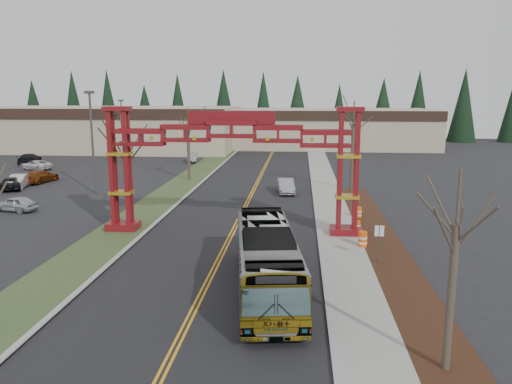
# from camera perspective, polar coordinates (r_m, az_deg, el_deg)

# --- Properties ---
(ground) EXTENTS (200.00, 200.00, 0.00)m
(ground) POSITION_cam_1_polar(r_m,az_deg,el_deg) (19.36, -10.32, -19.18)
(ground) COLOR black
(ground) RESTS_ON ground
(road) EXTENTS (12.00, 110.00, 0.02)m
(road) POSITION_cam_1_polar(r_m,az_deg,el_deg) (42.46, -1.44, -2.11)
(road) COLOR black
(road) RESTS_ON ground
(lane_line_left) EXTENTS (0.12, 100.00, 0.01)m
(lane_line_left) POSITION_cam_1_polar(r_m,az_deg,el_deg) (42.48, -1.60, -2.09)
(lane_line_left) COLOR orange
(lane_line_left) RESTS_ON road
(lane_line_right) EXTENTS (0.12, 100.00, 0.01)m
(lane_line_right) POSITION_cam_1_polar(r_m,az_deg,el_deg) (42.45, -1.28, -2.10)
(lane_line_right) COLOR orange
(lane_line_right) RESTS_ON road
(curb_right) EXTENTS (0.30, 110.00, 0.15)m
(curb_right) POSITION_cam_1_polar(r_m,az_deg,el_deg) (42.21, 6.89, -2.18)
(curb_right) COLOR #A0A19B
(curb_right) RESTS_ON ground
(sidewalk_right) EXTENTS (2.60, 110.00, 0.14)m
(sidewalk_right) POSITION_cam_1_polar(r_m,az_deg,el_deg) (42.29, 8.86, -2.21)
(sidewalk_right) COLOR gray
(sidewalk_right) RESTS_ON ground
(landscape_strip) EXTENTS (2.60, 50.00, 0.12)m
(landscape_strip) POSITION_cam_1_polar(r_m,az_deg,el_deg) (28.33, 16.13, -9.26)
(landscape_strip) COLOR black
(landscape_strip) RESTS_ON ground
(grass_median) EXTENTS (4.00, 110.00, 0.08)m
(grass_median) POSITION_cam_1_polar(r_m,az_deg,el_deg) (44.07, -11.84, -1.82)
(grass_median) COLOR #344422
(grass_median) RESTS_ON ground
(curb_left) EXTENTS (0.30, 110.00, 0.15)m
(curb_left) POSITION_cam_1_polar(r_m,az_deg,el_deg) (43.56, -9.51, -1.84)
(curb_left) COLOR #A0A19B
(curb_left) RESTS_ON ground
(gateway_arch) EXTENTS (18.20, 1.60, 8.90)m
(gateway_arch) POSITION_cam_1_polar(r_m,az_deg,el_deg) (34.60, -2.80, 4.90)
(gateway_arch) COLOR #640D0F
(gateway_arch) RESTS_ON ground
(retail_building_west) EXTENTS (46.00, 22.30, 7.50)m
(retail_building_west) POSITION_cam_1_polar(r_m,az_deg,el_deg) (94.82, -16.54, 7.03)
(retail_building_west) COLOR tan
(retail_building_west) RESTS_ON ground
(retail_building_east) EXTENTS (38.00, 20.30, 7.00)m
(retail_building_east) POSITION_cam_1_polar(r_m,az_deg,el_deg) (96.37, 8.27, 7.28)
(retail_building_east) COLOR tan
(retail_building_east) RESTS_ON ground
(conifer_treeline) EXTENTS (116.10, 5.60, 13.00)m
(conifer_treeline) POSITION_cam_1_polar(r_m,az_deg,el_deg) (108.22, 2.74, 9.36)
(conifer_treeline) COLOR black
(conifer_treeline) RESTS_ON ground
(transit_bus) EXTENTS (4.28, 12.04, 3.28)m
(transit_bus) POSITION_cam_1_polar(r_m,az_deg,el_deg) (24.91, 1.21, -7.79)
(transit_bus) COLOR #B1B5BA
(transit_bus) RESTS_ON ground
(silver_sedan) EXTENTS (2.04, 4.51, 1.44)m
(silver_sedan) POSITION_cam_1_polar(r_m,az_deg,el_deg) (49.89, 3.43, 0.69)
(silver_sedan) COLOR #A5A8AD
(silver_sedan) RESTS_ON ground
(parked_car_near_a) EXTENTS (4.03, 2.27, 1.29)m
(parked_car_near_a) POSITION_cam_1_polar(r_m,az_deg,el_deg) (46.69, -25.81, -1.22)
(parked_car_near_a) COLOR silver
(parked_car_near_a) RESTS_ON ground
(parked_car_near_b) EXTENTS (2.41, 4.58, 1.44)m
(parked_car_near_b) POSITION_cam_1_polar(r_m,az_deg,el_deg) (58.07, -25.52, 1.09)
(parked_car_near_b) COLOR white
(parked_car_near_b) RESTS_ON ground
(parked_car_near_c) EXTENTS (3.70, 5.11, 1.29)m
(parked_car_near_c) POSITION_cam_1_polar(r_m,az_deg,el_deg) (57.75, -26.15, 0.91)
(parked_car_near_c) COLOR black
(parked_car_near_c) RESTS_ON ground
(parked_car_mid_a) EXTENTS (2.70, 5.19, 1.44)m
(parked_car_mid_a) POSITION_cam_1_polar(r_m,az_deg,el_deg) (60.85, -23.47, 1.67)
(parked_car_mid_a) COLOR maroon
(parked_car_mid_a) RESTS_ON ground
(parked_car_far_a) EXTENTS (2.03, 4.14, 1.31)m
(parked_car_far_a) POSITION_cam_1_polar(r_m,az_deg,el_deg) (73.71, -7.29, 3.94)
(parked_car_far_a) COLOR #9B9EA2
(parked_car_far_a) RESTS_ON ground
(parked_car_far_b) EXTENTS (4.96, 3.62, 1.25)m
(parked_car_far_b) POSITION_cam_1_polar(r_m,az_deg,el_deg) (71.53, -23.88, 2.84)
(parked_car_far_b) COLOR white
(parked_car_far_b) RESTS_ON ground
(parked_car_far_c) EXTENTS (3.03, 5.45, 1.49)m
(parked_car_far_c) POSITION_cam_1_polar(r_m,az_deg,el_deg) (78.05, -24.47, 3.49)
(parked_car_far_c) COLOR black
(parked_car_far_c) RESTS_ON ground
(bare_tree_median_mid) EXTENTS (3.42, 3.42, 7.94)m
(bare_tree_median_mid) POSITION_cam_1_polar(r_m,az_deg,el_deg) (37.64, -14.75, 4.54)
(bare_tree_median_mid) COLOR #382D26
(bare_tree_median_mid) RESTS_ON ground
(bare_tree_median_far) EXTENTS (3.32, 3.32, 8.25)m
(bare_tree_median_far) POSITION_cam_1_polar(r_m,az_deg,el_deg) (57.49, -7.78, 7.30)
(bare_tree_median_far) COLOR #382D26
(bare_tree_median_far) RESTS_ON ground
(bare_tree_right_near) EXTENTS (2.88, 2.88, 7.31)m
(bare_tree_right_near) POSITION_cam_1_polar(r_m,az_deg,el_deg) (18.08, 21.94, -3.60)
(bare_tree_right_near) COLOR #382D26
(bare_tree_right_near) RESTS_ON ground
(bare_tree_right_far) EXTENTS (3.50, 3.50, 9.09)m
(bare_tree_right_far) POSITION_cam_1_polar(r_m,az_deg,el_deg) (51.22, 11.08, 7.55)
(bare_tree_right_far) COLOR #382D26
(bare_tree_right_far) RESTS_ON ground
(light_pole_near) EXTENTS (0.87, 0.44, 10.05)m
(light_pole_near) POSITION_cam_1_polar(r_m,az_deg,el_deg) (51.57, -18.24, 6.20)
(light_pole_near) COLOR #3F3F44
(light_pole_near) RESTS_ON ground
(light_pole_far) EXTENTS (0.78, 0.39, 8.95)m
(light_pole_far) POSITION_cam_1_polar(r_m,az_deg,el_deg) (78.37, -15.06, 7.39)
(light_pole_far) COLOR #3F3F44
(light_pole_far) RESTS_ON ground
(street_sign) EXTENTS (0.53, 0.06, 2.31)m
(street_sign) POSITION_cam_1_polar(r_m,az_deg,el_deg) (29.69, 13.89, -4.96)
(street_sign) COLOR #3F3F44
(street_sign) RESTS_ON ground
(barrel_south) EXTENTS (0.59, 0.59, 1.10)m
(barrel_south) POSITION_cam_1_polar(r_m,az_deg,el_deg) (32.77, 12.08, -5.38)
(barrel_south) COLOR #F85B0D
(barrel_south) RESTS_ON ground
(barrel_mid) EXTENTS (0.52, 0.52, 0.97)m
(barrel_mid) POSITION_cam_1_polar(r_m,az_deg,el_deg) (35.99, 11.44, -3.98)
(barrel_mid) COLOR #F85B0D
(barrel_mid) RESTS_ON ground
(barrel_north) EXTENTS (0.51, 0.51, 0.95)m
(barrel_north) POSITION_cam_1_polar(r_m,az_deg,el_deg) (40.37, 11.63, -2.36)
(barrel_north) COLOR #F85B0D
(barrel_north) RESTS_ON ground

